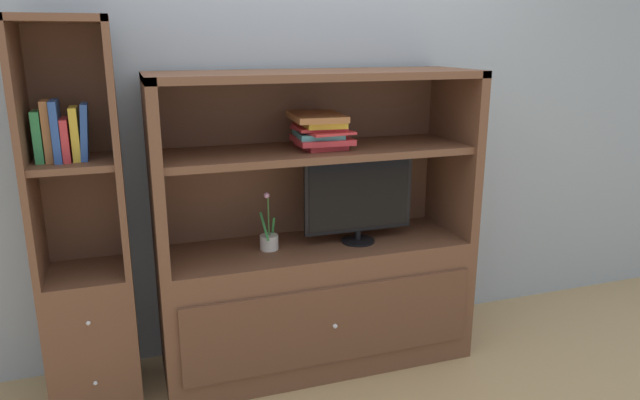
{
  "coord_description": "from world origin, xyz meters",
  "views": [
    {
      "loc": [
        -0.9,
        -2.3,
        1.69
      ],
      "look_at": [
        0.0,
        0.35,
        0.92
      ],
      "focal_mm": 32.62,
      "sensor_mm": 36.0,
      "label": 1
    }
  ],
  "objects_px": {
    "tv_monitor": "(359,197)",
    "media_console": "(317,274)",
    "potted_plant": "(269,240)",
    "magazine_stack": "(320,130)",
    "bookshelf_tall": "(88,282)",
    "upright_book_row": "(61,134)"
  },
  "relations": [
    {
      "from": "tv_monitor",
      "to": "bookshelf_tall",
      "type": "xyz_separation_m",
      "value": [
        -1.33,
        0.05,
        -0.3
      ]
    },
    {
      "from": "tv_monitor",
      "to": "media_console",
      "type": "bearing_deg",
      "value": 168.23
    },
    {
      "from": "tv_monitor",
      "to": "magazine_stack",
      "type": "relative_size",
      "value": 1.68
    },
    {
      "from": "magazine_stack",
      "to": "upright_book_row",
      "type": "bearing_deg",
      "value": -179.96
    },
    {
      "from": "media_console",
      "to": "bookshelf_tall",
      "type": "relative_size",
      "value": 0.9
    },
    {
      "from": "potted_plant",
      "to": "magazine_stack",
      "type": "height_order",
      "value": "magazine_stack"
    },
    {
      "from": "potted_plant",
      "to": "bookshelf_tall",
      "type": "height_order",
      "value": "bookshelf_tall"
    },
    {
      "from": "upright_book_row",
      "to": "magazine_stack",
      "type": "bearing_deg",
      "value": 0.04
    },
    {
      "from": "bookshelf_tall",
      "to": "potted_plant",
      "type": "bearing_deg",
      "value": -0.54
    },
    {
      "from": "magazine_stack",
      "to": "potted_plant",
      "type": "bearing_deg",
      "value": 179.92
    },
    {
      "from": "media_console",
      "to": "magazine_stack",
      "type": "distance_m",
      "value": 0.76
    },
    {
      "from": "bookshelf_tall",
      "to": "magazine_stack",
      "type": "bearing_deg",
      "value": -0.43
    },
    {
      "from": "bookshelf_tall",
      "to": "tv_monitor",
      "type": "bearing_deg",
      "value": -2.08
    },
    {
      "from": "media_console",
      "to": "bookshelf_tall",
      "type": "distance_m",
      "value": 1.13
    },
    {
      "from": "tv_monitor",
      "to": "upright_book_row",
      "type": "bearing_deg",
      "value": 178.36
    },
    {
      "from": "potted_plant",
      "to": "upright_book_row",
      "type": "height_order",
      "value": "upright_book_row"
    },
    {
      "from": "tv_monitor",
      "to": "upright_book_row",
      "type": "relative_size",
      "value": 2.23
    },
    {
      "from": "bookshelf_tall",
      "to": "upright_book_row",
      "type": "bearing_deg",
      "value": -165.32
    },
    {
      "from": "tv_monitor",
      "to": "potted_plant",
      "type": "xyz_separation_m",
      "value": [
        -0.47,
        0.04,
        -0.19
      ]
    },
    {
      "from": "media_console",
      "to": "tv_monitor",
      "type": "bearing_deg",
      "value": -11.77
    },
    {
      "from": "potted_plant",
      "to": "bookshelf_tall",
      "type": "bearing_deg",
      "value": 179.46
    },
    {
      "from": "tv_monitor",
      "to": "upright_book_row",
      "type": "distance_m",
      "value": 1.43
    }
  ]
}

